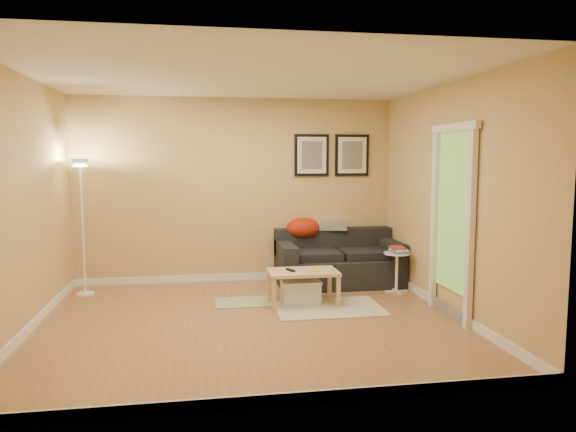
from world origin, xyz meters
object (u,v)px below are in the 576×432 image
(book_stack, at_px, (398,250))
(floor_lamp, at_px, (83,231))
(storage_bin, at_px, (301,292))
(sofa, at_px, (339,258))
(coffee_table, at_px, (303,287))
(side_table, at_px, (397,272))

(book_stack, distance_m, floor_lamp, 4.07)
(storage_bin, bearing_deg, sofa, 51.16)
(sofa, bearing_deg, storage_bin, -128.84)
(sofa, distance_m, storage_bin, 1.15)
(coffee_table, relative_size, book_stack, 3.38)
(sofa, distance_m, coffee_table, 1.17)
(coffee_table, distance_m, floor_lamp, 2.90)
(sofa, height_order, book_stack, sofa)
(floor_lamp, bearing_deg, side_table, -7.27)
(side_table, relative_size, book_stack, 2.15)
(side_table, bearing_deg, sofa, 139.23)
(sofa, distance_m, floor_lamp, 3.41)
(coffee_table, distance_m, book_stack, 1.44)
(coffee_table, bearing_deg, book_stack, 29.55)
(book_stack, bearing_deg, side_table, -176.96)
(book_stack, bearing_deg, floor_lamp, 177.50)
(side_table, bearing_deg, floor_lamp, 172.73)
(coffee_table, height_order, book_stack, book_stack)
(sofa, bearing_deg, floor_lamp, -179.34)
(storage_bin, distance_m, floor_lamp, 2.88)
(coffee_table, bearing_deg, sofa, 67.32)
(floor_lamp, bearing_deg, storage_bin, -17.46)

